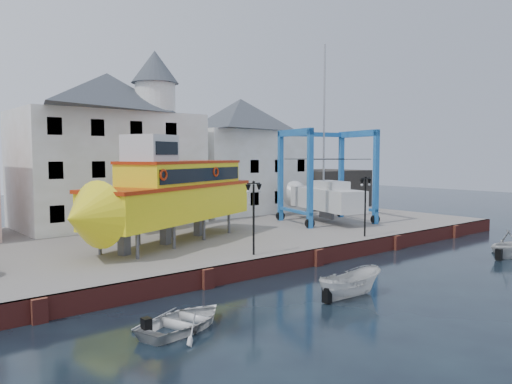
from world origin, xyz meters
TOP-DOWN VIEW (x-y plane):
  - ground at (0.00, 0.00)m, footprint 140.00×140.00m
  - hardstanding at (0.00, 11.00)m, footprint 44.00×22.00m
  - quay_wall at (-0.00, 0.10)m, footprint 44.00×0.47m
  - building_white_main at (-4.87, 18.39)m, footprint 14.00×8.30m
  - building_white_right at (9.00, 19.00)m, footprint 12.00×8.00m
  - shed_dark at (19.00, 17.00)m, footprint 8.00×7.00m
  - lamp_post_left at (-4.00, 1.20)m, footprint 1.12×0.32m
  - lamp_post_right at (6.00, 1.20)m, footprint 1.12×0.32m
  - tour_boat at (-6.13, 7.35)m, footprint 15.86×9.75m
  - travel_lift at (9.77, 8.80)m, footprint 8.14×10.14m
  - motorboat_a at (-3.74, -5.57)m, footprint 3.85×1.67m
  - motorboat_c at (11.42, -6.30)m, footprint 4.26×3.89m
  - motorboat_d at (-11.91, -4.23)m, footprint 4.81×4.04m

SIDE VIEW (x-z plane):
  - ground at x=0.00m, z-range 0.00..0.00m
  - motorboat_a at x=-3.74m, z-range -0.73..0.73m
  - motorboat_c at x=11.42m, z-range -0.96..0.96m
  - motorboat_d at x=-11.91m, z-range -0.43..0.43m
  - hardstanding at x=0.00m, z-range 0.00..1.00m
  - quay_wall at x=0.00m, z-range 0.00..1.00m
  - shed_dark at x=19.00m, z-range 1.00..5.00m
  - travel_lift at x=9.77m, z-range -3.95..10.90m
  - lamp_post_left at x=-4.00m, z-range 2.07..6.27m
  - lamp_post_right at x=6.00m, z-range 2.07..6.27m
  - tour_boat at x=-6.13m, z-range 0.81..7.64m
  - building_white_right at x=9.00m, z-range 1.00..12.20m
  - building_white_main at x=-4.87m, z-range 0.34..14.34m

